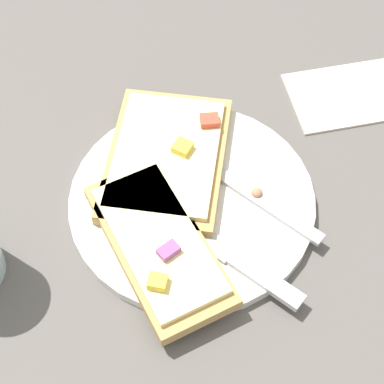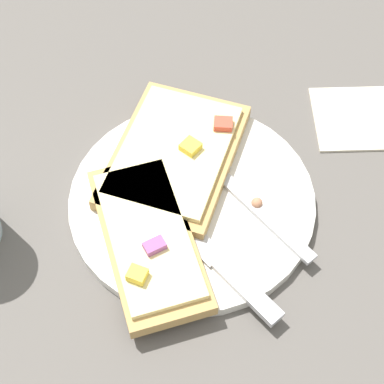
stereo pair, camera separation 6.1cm
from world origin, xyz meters
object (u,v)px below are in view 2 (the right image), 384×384
at_px(knife, 212,255).
at_px(pizza_slice_corner, 148,238).
at_px(plate, 192,201).
at_px(napkin, 382,117).
at_px(fork, 230,183).
at_px(pizza_slice_main, 175,154).

distance_m(knife, pizza_slice_corner, 0.06).
xyz_separation_m(plate, napkin, (0.21, 0.10, -0.00)).
xyz_separation_m(fork, knife, (-0.02, -0.08, 0.00)).
distance_m(plate, pizza_slice_main, 0.05).
height_order(fork, napkin, fork).
bearing_deg(knife, plate, -25.80).
bearing_deg(plate, napkin, 26.53).
relative_size(pizza_slice_corner, napkin, 1.26).
relative_size(plate, pizza_slice_corner, 1.29).
xyz_separation_m(fork, napkin, (0.17, 0.09, -0.01)).
distance_m(fork, pizza_slice_corner, 0.10).
bearing_deg(pizza_slice_main, fork, 79.29).
xyz_separation_m(knife, pizza_slice_corner, (-0.06, 0.02, 0.01)).
distance_m(pizza_slice_main, pizza_slice_corner, 0.10).
bearing_deg(fork, plate, 72.46).
xyz_separation_m(pizza_slice_main, pizza_slice_corner, (-0.03, -0.09, 0.00)).
bearing_deg(plate, knife, -76.26).
relative_size(fork, pizza_slice_corner, 0.91).
height_order(knife, pizza_slice_main, pizza_slice_main).
relative_size(plate, knife, 1.44).
distance_m(plate, pizza_slice_corner, 0.07).
relative_size(fork, knife, 1.02).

